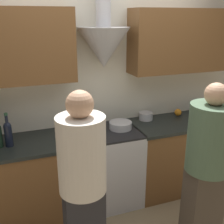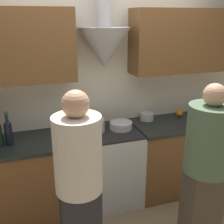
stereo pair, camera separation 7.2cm
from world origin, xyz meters
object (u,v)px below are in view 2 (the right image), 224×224
at_px(stock_pot, 95,125).
at_px(mixing_bowl, 121,125).
at_px(saucepan, 147,116).
at_px(person_foreground_left, 79,189).
at_px(wine_bottle_6, 8,132).
at_px(stove_range, 109,166).
at_px(orange_fruit, 180,113).
at_px(person_foreground_right, 206,168).

bearing_deg(stock_pot, mixing_bowl, -6.23).
xyz_separation_m(saucepan, person_foreground_left, (-1.09, -1.18, -0.03)).
height_order(wine_bottle_6, stock_pot, wine_bottle_6).
bearing_deg(stove_range, saucepan, 18.45).
relative_size(stove_range, mixing_bowl, 3.51).
height_order(orange_fruit, saucepan, saucepan).
relative_size(saucepan, person_foreground_left, 0.10).
distance_m(stove_range, stock_pot, 0.53).
bearing_deg(person_foreground_left, saucepan, 47.14).
xyz_separation_m(orange_fruit, person_foreground_right, (-0.46, -1.16, -0.06)).
bearing_deg(person_foreground_left, mixing_bowl, 55.52).
bearing_deg(orange_fruit, stove_range, -170.43).
bearing_deg(stove_range, mixing_bowl, 7.15).
distance_m(mixing_bowl, person_foreground_right, 1.08).
relative_size(stove_range, person_foreground_right, 0.55).
distance_m(stove_range, person_foreground_right, 1.20).
height_order(stove_range, orange_fruit, orange_fruit).
height_order(mixing_bowl, person_foreground_left, person_foreground_left).
distance_m(stock_pot, saucepan, 0.70).
distance_m(stove_range, person_foreground_left, 1.23).
bearing_deg(person_foreground_left, wine_bottle_6, 115.82).
bearing_deg(stock_pot, person_foreground_left, -111.22).
xyz_separation_m(person_foreground_left, person_foreground_right, (1.08, 0.01, -0.03)).
relative_size(stove_range, stock_pot, 4.08).
xyz_separation_m(wine_bottle_6, mixing_bowl, (1.17, 0.04, -0.10)).
bearing_deg(wine_bottle_6, mixing_bowl, 1.96).
relative_size(person_foreground_left, person_foreground_right, 1.03).
xyz_separation_m(saucepan, person_foreground_right, (-0.01, -1.17, -0.06)).
xyz_separation_m(wine_bottle_6, person_foreground_left, (0.47, -0.98, -0.12)).
xyz_separation_m(stock_pot, mixing_bowl, (0.29, -0.03, -0.03)).
xyz_separation_m(wine_bottle_6, saucepan, (1.56, 0.20, -0.09)).
bearing_deg(person_foreground_left, stove_range, 61.03).
xyz_separation_m(wine_bottle_6, orange_fruit, (2.01, 0.19, -0.09)).
xyz_separation_m(stove_range, stock_pot, (-0.15, 0.05, 0.50)).
height_order(person_foreground_left, person_foreground_right, person_foreground_left).
relative_size(stove_range, orange_fruit, 10.11).
distance_m(wine_bottle_6, person_foreground_left, 1.09).
bearing_deg(person_foreground_left, person_foreground_right, 0.35).
distance_m(saucepan, person_foreground_right, 1.17).
height_order(stock_pot, orange_fruit, stock_pot).
xyz_separation_m(wine_bottle_6, stock_pot, (0.88, 0.07, -0.07)).
bearing_deg(person_foreground_right, person_foreground_left, -179.65).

